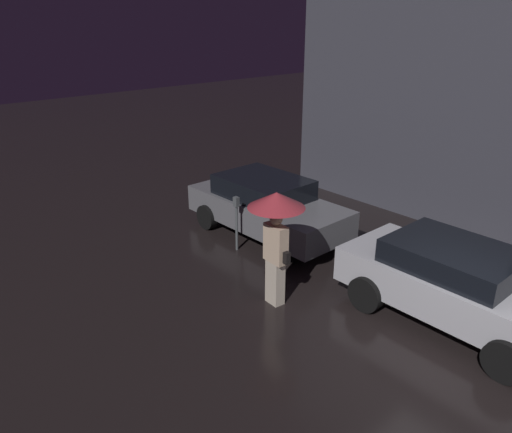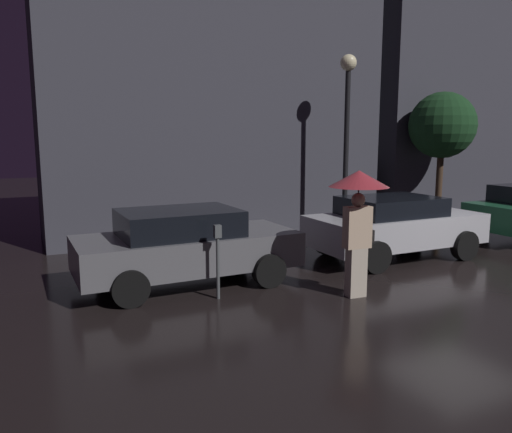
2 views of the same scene
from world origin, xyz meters
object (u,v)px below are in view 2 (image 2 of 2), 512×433
at_px(parking_meter, 218,254).
at_px(street_lamp_near, 347,112).
at_px(parked_car_grey, 186,245).
at_px(pedestrian_with_umbrella, 358,201).
at_px(parked_car_silver, 394,225).

height_order(parking_meter, street_lamp_near, street_lamp_near).
height_order(parked_car_grey, pedestrian_with_umbrella, pedestrian_with_umbrella).
xyz_separation_m(parked_car_grey, street_lamp_near, (5.28, 2.32, 2.68)).
bearing_deg(pedestrian_with_umbrella, parked_car_silver, -138.18).
height_order(parked_car_silver, parking_meter, parked_car_silver).
height_order(pedestrian_with_umbrella, parking_meter, pedestrian_with_umbrella).
height_order(parked_car_silver, pedestrian_with_umbrella, pedestrian_with_umbrella).
distance_m(parked_car_silver, parking_meter, 4.86).
distance_m(parking_meter, street_lamp_near, 6.67).
distance_m(parked_car_grey, street_lamp_near, 6.37).
distance_m(parked_car_silver, pedestrian_with_umbrella, 3.31).
xyz_separation_m(parked_car_silver, parking_meter, (-4.75, -1.03, 0.04)).
relative_size(pedestrian_with_umbrella, parking_meter, 1.71).
relative_size(parked_car_grey, parking_meter, 3.20).
relative_size(parked_car_grey, pedestrian_with_umbrella, 1.88).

